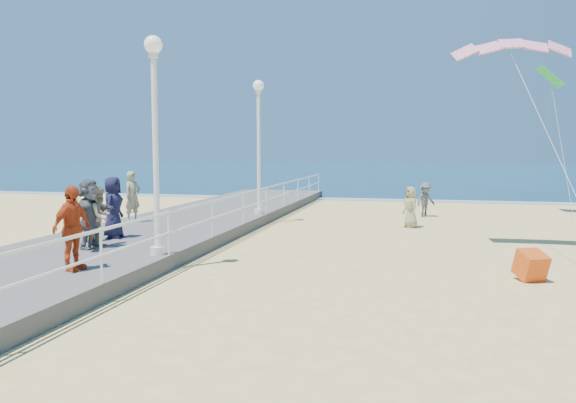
% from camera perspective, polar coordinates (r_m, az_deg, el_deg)
% --- Properties ---
extents(ground, '(160.00, 160.00, 0.00)m').
position_cam_1_polar(ground, '(13.01, 8.82, -8.08)').
color(ground, '#E8CB79').
rests_on(ground, ground).
extents(ocean, '(160.00, 90.00, 0.05)m').
position_cam_1_polar(ocean, '(77.68, 12.56, 3.04)').
color(ocean, '#0C324C').
rests_on(ocean, ground).
extents(surf_line, '(160.00, 1.20, 0.04)m').
position_cam_1_polar(surf_line, '(33.27, 11.57, 0.13)').
color(surf_line, silver).
rests_on(surf_line, ground).
extents(boardwalk, '(5.00, 44.00, 0.40)m').
position_cam_1_polar(boardwalk, '(15.44, -20.27, -5.46)').
color(boardwalk, '#68625E').
rests_on(boardwalk, ground).
extents(railing, '(0.05, 42.00, 0.55)m').
position_cam_1_polar(railing, '(14.08, -12.06, -1.94)').
color(railing, white).
rests_on(railing, boardwalk).
extents(lamp_post_mid, '(0.44, 0.44, 5.32)m').
position_cam_1_polar(lamp_post_mid, '(14.11, -13.37, 7.86)').
color(lamp_post_mid, white).
rests_on(lamp_post_mid, boardwalk).
extents(lamp_post_far, '(0.44, 0.44, 5.32)m').
position_cam_1_polar(lamp_post_far, '(22.53, -3.00, 7.02)').
color(lamp_post_far, white).
rests_on(lamp_post_far, boardwalk).
extents(spectator_0, '(0.40, 0.56, 1.44)m').
position_cam_1_polar(spectator_0, '(16.76, -19.47, -1.43)').
color(spectator_0, '#182336').
rests_on(spectator_0, boardwalk).
extents(spectator_1, '(0.65, 0.81, 1.62)m').
position_cam_1_polar(spectator_1, '(15.71, -18.59, -1.50)').
color(spectator_1, gray).
rests_on(spectator_1, boardwalk).
extents(spectator_3, '(0.58, 1.12, 1.84)m').
position_cam_1_polar(spectator_3, '(12.90, -21.09, -2.54)').
color(spectator_3, '#BE3F17').
rests_on(spectator_3, boardwalk).
extents(spectator_4, '(0.72, 0.97, 1.81)m').
position_cam_1_polar(spectator_4, '(17.22, -17.36, -0.57)').
color(spectator_4, '#181733').
rests_on(spectator_4, boardwalk).
extents(spectator_5, '(0.57, 1.71, 1.83)m').
position_cam_1_polar(spectator_5, '(15.61, -19.50, -1.17)').
color(spectator_5, '#535257').
rests_on(spectator_5, boardwalk).
extents(spectator_6, '(0.63, 0.77, 1.82)m').
position_cam_1_polar(spectator_6, '(20.71, -15.50, 0.46)').
color(spectator_6, '#999269').
rests_on(spectator_6, boardwalk).
extents(beach_walker_a, '(1.11, 1.09, 1.53)m').
position_cam_1_polar(beach_walker_a, '(25.59, 13.80, 0.19)').
color(beach_walker_a, '#505154').
rests_on(beach_walker_a, ground).
extents(beach_walker_c, '(0.83, 0.92, 1.58)m').
position_cam_1_polar(beach_walker_c, '(21.96, 12.34, -0.56)').
color(beach_walker_c, '#939365').
rests_on(beach_walker_c, ground).
extents(box_kite, '(0.80, 0.88, 0.74)m').
position_cam_1_polar(box_kite, '(14.03, 23.44, -6.23)').
color(box_kite, red).
rests_on(box_kite, ground).
extents(kite_parafoil, '(3.38, 0.94, 0.65)m').
position_cam_1_polar(kite_parafoil, '(18.17, 21.76, 14.68)').
color(kite_parafoil, '#E11A4B').
extents(kite_diamond_green, '(1.04, 1.36, 0.91)m').
position_cam_1_polar(kite_diamond_green, '(28.61, 25.08, 11.39)').
color(kite_diamond_green, green).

